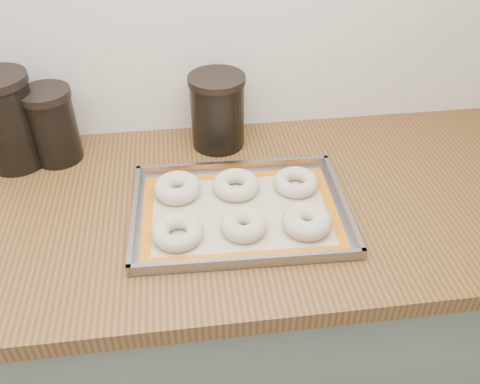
{
  "coord_description": "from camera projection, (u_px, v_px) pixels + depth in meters",
  "views": [
    {
      "loc": [
        0.11,
        0.79,
        1.62
      ],
      "look_at": [
        0.22,
        1.62,
        0.96
      ],
      "focal_mm": 38.0,
      "sensor_mm": 36.0,
      "label": 1
    }
  ],
  "objects": [
    {
      "name": "bagel_front_right",
      "position": [
        307.0,
        221.0,
        1.04
      ],
      "size": [
        0.11,
        0.11,
        0.04
      ],
      "primitive_type": "torus",
      "rotation": [
        0.0,
        0.0,
        -0.07
      ],
      "color": "beige",
      "rests_on": "baking_mat"
    },
    {
      "name": "canister_mid",
      "position": [
        52.0,
        125.0,
        1.22
      ],
      "size": [
        0.12,
        0.12,
        0.19
      ],
      "color": "black",
      "rests_on": "countertop"
    },
    {
      "name": "cabinet",
      "position": [
        161.0,
        337.0,
        1.41
      ],
      "size": [
        3.0,
        0.65,
        0.86
      ],
      "primitive_type": "cube",
      "color": "slate",
      "rests_on": "floor"
    },
    {
      "name": "baking_tray",
      "position": [
        240.0,
        211.0,
        1.1
      ],
      "size": [
        0.47,
        0.35,
        0.03
      ],
      "rotation": [
        0.0,
        0.0,
        -0.03
      ],
      "color": "gray",
      "rests_on": "countertop"
    },
    {
      "name": "bagel_back_left",
      "position": [
        177.0,
        188.0,
        1.14
      ],
      "size": [
        0.11,
        0.11,
        0.04
      ],
      "primitive_type": "torus",
      "rotation": [
        0.0,
        0.0,
        0.02
      ],
      "color": "beige",
      "rests_on": "baking_mat"
    },
    {
      "name": "bagel_back_mid",
      "position": [
        236.0,
        185.0,
        1.15
      ],
      "size": [
        0.12,
        0.12,
        0.04
      ],
      "primitive_type": "torus",
      "rotation": [
        0.0,
        0.0,
        0.17
      ],
      "color": "beige",
      "rests_on": "baking_mat"
    },
    {
      "name": "bagel_front_mid",
      "position": [
        244.0,
        225.0,
        1.04
      ],
      "size": [
        0.12,
        0.12,
        0.04
      ],
      "primitive_type": "torus",
      "rotation": [
        0.0,
        0.0,
        0.25
      ],
      "color": "beige",
      "rests_on": "baking_mat"
    },
    {
      "name": "countertop",
      "position": [
        141.0,
        213.0,
        1.13
      ],
      "size": [
        3.06,
        0.68,
        0.04
      ],
      "primitive_type": "cube",
      "color": "brown",
      "rests_on": "cabinet"
    },
    {
      "name": "canister_right",
      "position": [
        218.0,
        111.0,
        1.27
      ],
      "size": [
        0.14,
        0.14,
        0.19
      ],
      "color": "black",
      "rests_on": "countertop"
    },
    {
      "name": "bagel_back_right",
      "position": [
        296.0,
        182.0,
        1.16
      ],
      "size": [
        0.11,
        0.11,
        0.03
      ],
      "primitive_type": "torus",
      "rotation": [
        0.0,
        0.0,
        0.05
      ],
      "color": "beige",
      "rests_on": "baking_mat"
    },
    {
      "name": "baking_mat",
      "position": [
        240.0,
        212.0,
        1.1
      ],
      "size": [
        0.43,
        0.3,
        0.0
      ],
      "rotation": [
        0.0,
        0.0,
        -0.03
      ],
      "color": "#C6B793",
      "rests_on": "baking_tray"
    },
    {
      "name": "bagel_front_left",
      "position": [
        178.0,
        232.0,
        1.02
      ],
      "size": [
        0.11,
        0.11,
        0.03
      ],
      "primitive_type": "torus",
      "rotation": [
        0.0,
        0.0,
        -0.02
      ],
      "color": "beige",
      "rests_on": "baking_mat"
    },
    {
      "name": "canister_left",
      "position": [
        7.0,
        121.0,
        1.19
      ],
      "size": [
        0.14,
        0.14,
        0.23
      ],
      "color": "black",
      "rests_on": "countertop"
    }
  ]
}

